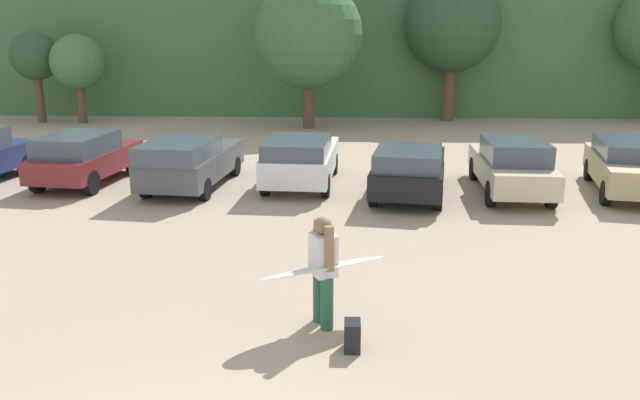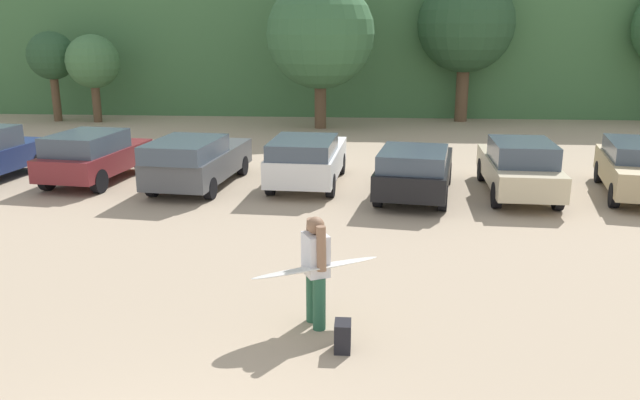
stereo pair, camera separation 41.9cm
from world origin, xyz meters
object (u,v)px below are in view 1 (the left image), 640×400
object	(u,v)px
parked_car_white	(301,159)
parked_car_champagne	(512,165)
parked_car_dark_gray	(190,161)
parked_car_maroon	(84,157)
parked_car_tan	(629,165)
surfboard_white	(324,267)
backpack_dropped	(352,336)
parked_car_black	(409,169)
person_adult	(323,265)

from	to	relation	value
parked_car_white	parked_car_champagne	bearing A→B (deg)	-93.30
parked_car_white	parked_car_dark_gray	bearing A→B (deg)	101.47
parked_car_champagne	parked_car_maroon	bearing A→B (deg)	89.68
parked_car_tan	surfboard_white	world-z (taller)	parked_car_tan
parked_car_champagne	backpack_dropped	bearing A→B (deg)	156.57
backpack_dropped	parked_car_dark_gray	bearing A→B (deg)	115.99
parked_car_black	person_adult	size ratio (longest dim) A/B	2.64
parked_car_dark_gray	backpack_dropped	bearing A→B (deg)	-147.73
parked_car_black	surfboard_white	world-z (taller)	parked_car_black
parked_car_dark_gray	parked_car_black	bearing A→B (deg)	-89.42
surfboard_white	parked_car_champagne	bearing A→B (deg)	-150.77
parked_car_black	parked_car_dark_gray	bearing A→B (deg)	93.21
parked_car_champagne	parked_car_tan	bearing A→B (deg)	-84.12
parked_car_white	person_adult	distance (m)	9.25
parked_car_tan	person_adult	world-z (taller)	person_adult
parked_car_dark_gray	parked_car_white	xyz separation A→B (m)	(3.21, 0.45, -0.00)
parked_car_maroon	parked_car_black	bearing A→B (deg)	-89.02
parked_car_black	parked_car_champagne	bearing A→B (deg)	-73.75
parked_car_tan	parked_car_dark_gray	bearing A→B (deg)	101.23
parked_car_champagne	person_adult	xyz separation A→B (m)	(-5.01, -8.48, 0.20)
parked_car_tan	surfboard_white	xyz separation A→B (m)	(-8.32, -8.69, 0.17)
parked_car_white	parked_car_champagne	xyz separation A→B (m)	(5.99, -0.71, 0.00)
parked_car_white	parked_car_tan	size ratio (longest dim) A/B	0.97
parked_car_dark_gray	surfboard_white	size ratio (longest dim) A/B	2.23
parked_car_dark_gray	surfboard_white	world-z (taller)	parked_car_dark_gray
parked_car_black	parked_car_tan	world-z (taller)	parked_car_tan
parked_car_maroon	parked_car_white	world-z (taller)	parked_car_maroon
parked_car_dark_gray	person_adult	xyz separation A→B (m)	(4.19, -8.74, 0.20)
parked_car_maroon	backpack_dropped	world-z (taller)	parked_car_maroon
surfboard_white	backpack_dropped	bearing A→B (deg)	89.21
surfboard_white	person_adult	bearing A→B (deg)	-80.83
parked_car_dark_gray	parked_car_black	distance (m)	6.34
backpack_dropped	parked_car_white	bearing A→B (deg)	98.20
parked_car_maroon	person_adult	world-z (taller)	person_adult
parked_car_maroon	parked_car_white	size ratio (longest dim) A/B	0.93
parked_car_maroon	parked_car_white	xyz separation A→B (m)	(6.48, 0.05, -0.02)
parked_car_champagne	surfboard_white	world-z (taller)	parked_car_champagne
backpack_dropped	parked_car_maroon	bearing A→B (deg)	128.56
parked_car_maroon	parked_car_white	distance (m)	6.48
parked_car_champagne	person_adult	world-z (taller)	person_adult
parked_car_maroon	surfboard_white	world-z (taller)	parked_car_maroon
parked_car_maroon	parked_car_champagne	size ratio (longest dim) A/B	0.89
parked_car_white	parked_car_black	bearing A→B (deg)	-105.82
parked_car_white	parked_car_tan	world-z (taller)	parked_car_white
parked_car_black	parked_car_white	bearing A→B (deg)	79.65
parked_car_tan	surfboard_white	size ratio (longest dim) A/B	2.16
parked_car_white	parked_car_champagne	world-z (taller)	parked_car_champagne
parked_car_maroon	backpack_dropped	distance (m)	12.72
parked_car_dark_gray	parked_car_champagne	xyz separation A→B (m)	(9.20, -0.26, 0.00)
parked_car_maroon	surfboard_white	bearing A→B (deg)	-133.65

